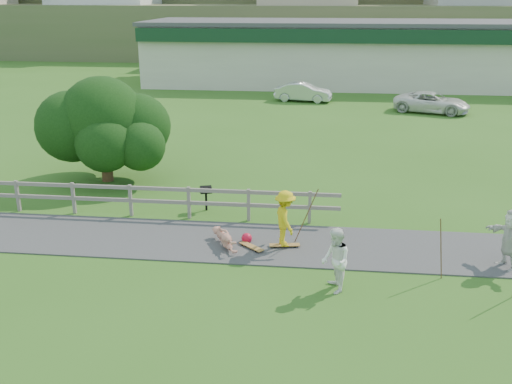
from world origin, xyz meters
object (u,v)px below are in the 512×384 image
spectator_d (510,239)px  car_silver (303,92)px  tree (105,141)px  skater_fallen (225,238)px  spectator_a (335,261)px  car_white (432,102)px  skater_rider (285,222)px  bbq (206,199)px

spectator_d → car_silver: size_ratio=0.44×
spectator_d → tree: 15.02m
skater_fallen → car_silver: bearing=57.9°
spectator_a → car_silver: size_ratio=0.43×
car_silver → car_white: (8.24, -3.10, -0.00)m
skater_rider → spectator_a: (1.41, -2.42, -0.00)m
car_silver → car_white: bearing=-101.9°
tree → bbq: size_ratio=6.17×
spectator_d → skater_rider: bearing=-118.0°
spectator_a → bbq: spectator_a is taller
skater_fallen → car_white: size_ratio=0.33×
skater_rider → car_white: size_ratio=0.36×
car_white → spectator_d: bearing=-166.1°
spectator_a → car_white: bearing=152.1°
car_white → skater_fallen: bearing=174.5°
car_silver → spectator_d: bearing=-156.9°
spectator_a → car_white: spectator_a is taller
skater_fallen → spectator_a: 3.96m
skater_rider → tree: 9.44m
car_silver → tree: 20.34m
skater_rider → car_silver: 24.68m
spectator_a → car_silver: 27.15m
skater_rider → skater_fallen: 1.85m
tree → spectator_d: bearing=-24.7°
skater_fallen → car_silver: (1.43, 24.79, 0.37)m
spectator_a → car_silver: spectator_a is taller
skater_rider → tree: (-7.50, 5.67, 0.81)m
skater_fallen → bbq: bbq is taller
skater_fallen → skater_rider: bearing=-25.1°
spectator_a → bbq: bearing=-153.3°
tree → car_silver: bearing=69.3°
spectator_a → car_silver: bearing=171.0°
skater_fallen → spectator_a: (3.17, -2.31, 0.56)m
car_silver → bbq: size_ratio=4.60×
spectator_a → bbq: size_ratio=1.96×
tree → bbq: (4.60, -2.85, -1.22)m
car_white → car_silver: bearing=87.9°
spectator_a → bbq: (-4.31, 5.24, -0.41)m
spectator_a → tree: 12.06m
car_white → tree: 22.17m
car_silver → bbq: car_silver is taller
car_white → tree: tree is taller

